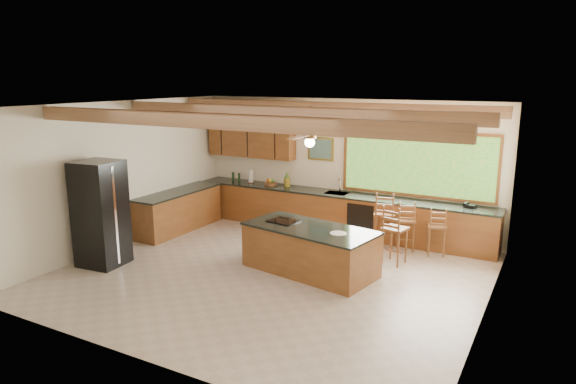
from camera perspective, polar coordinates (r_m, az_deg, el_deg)
The scene contains 9 objects.
ground at distance 9.36m, azimuth -1.86°, elevation -9.10°, with size 7.20×7.20×0.00m, color beige.
room_shell at distance 9.42m, azimuth -0.83°, elevation 5.01°, with size 7.27×6.54×3.02m.
counter_run at distance 11.68m, azimuth 0.92°, elevation -2.23°, with size 7.12×3.10×1.28m.
island at distance 9.35m, azimuth 2.46°, elevation -6.38°, with size 2.55×1.52×0.85m.
refrigerator at distance 10.15m, azimuth -20.11°, elevation -2.26°, with size 0.84×0.82×1.98m.
bar_stool_a at distance 10.72m, azimuth 10.64°, elevation -2.52°, with size 0.50×0.50×1.19m.
bar_stool_b at distance 10.63m, azimuth 12.84°, elevation -3.19°, with size 0.50×0.50×1.05m.
bar_stool_c at distance 9.81m, azimuth 11.72°, elevation -4.16°, with size 0.48×0.48×1.14m.
bar_stool_d at distance 10.50m, azimuth 16.14°, elevation -3.78°, with size 0.45×0.45×0.99m.
Camera 1 is at (4.42, -7.48, 3.47)m, focal length 32.00 mm.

